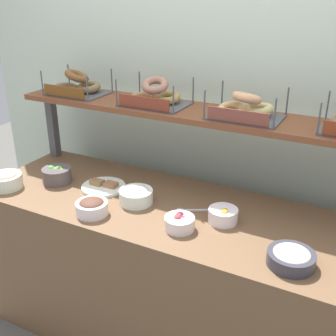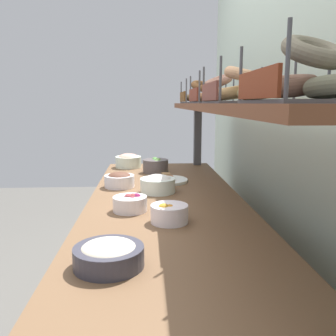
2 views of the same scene
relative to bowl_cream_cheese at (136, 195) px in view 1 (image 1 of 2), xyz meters
name	(u,v)px [view 1 (image 1 of 2)]	position (x,y,z in m)	size (l,w,h in m)	color
back_wall	(218,112)	(0.20, 0.58, 0.31)	(3.30, 0.06, 2.40)	silver
deli_counter	(173,278)	(0.20, 0.03, -0.47)	(2.10, 0.70, 0.85)	brown
shelf_riser_left	(53,126)	(-0.79, 0.30, 0.16)	(0.05, 0.05, 0.40)	#4C4C51
upper_shelf	(199,113)	(0.20, 0.30, 0.37)	(2.06, 0.32, 0.03)	brown
bowl_cream_cheese	(136,195)	(0.00, 0.00, 0.00)	(0.17, 0.17, 0.09)	white
bowl_beet_salad	(179,222)	(0.30, -0.12, -0.01)	(0.14, 0.14, 0.07)	white
bowl_tuna_salad	(291,257)	(0.81, -0.15, -0.01)	(0.19, 0.19, 0.07)	#383844
bowl_veggie_mix	(57,175)	(-0.52, 0.00, 0.00)	(0.16, 0.16, 0.09)	#534B4B
bowl_chocolate_spread	(92,207)	(-0.13, -0.20, 0.00)	(0.16, 0.16, 0.08)	white
bowl_fruit_salad	(223,215)	(0.45, 0.03, -0.01)	(0.14, 0.14, 0.08)	white
bowl_lox_spread	(6,180)	(-0.72, -0.18, 0.00)	(0.18, 0.18, 0.09)	silver
serving_plate_white	(104,186)	(-0.24, 0.06, -0.03)	(0.24, 0.24, 0.04)	white
serving_spoon_near_plate	(189,210)	(0.27, 0.04, -0.04)	(0.17, 0.10, 0.01)	#B7B7BC
bagel_basket_cinnamon_raisin	(77,86)	(-0.56, 0.29, 0.43)	(0.33, 0.25, 0.15)	#4C4C51
bagel_basket_everything	(155,96)	(-0.05, 0.29, 0.43)	(0.34, 0.25, 0.15)	#4C4C51
bagel_basket_plain	(245,109)	(0.44, 0.29, 0.43)	(0.34, 0.25, 0.14)	#4C4C51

